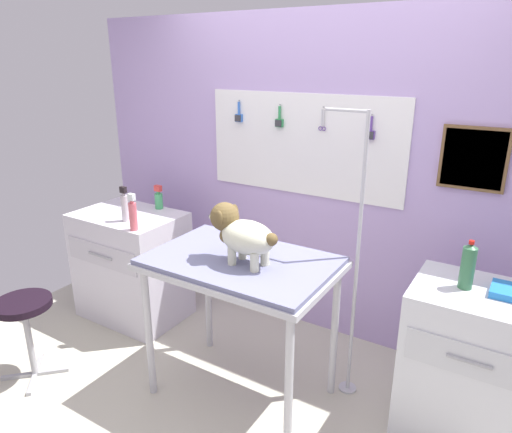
% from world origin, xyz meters
% --- Properties ---
extents(ground, '(4.40, 4.00, 0.04)m').
position_xyz_m(ground, '(0.00, 0.00, -0.02)').
color(ground, '#BAB5A1').
extents(rear_wall_panel, '(4.00, 0.11, 2.30)m').
position_xyz_m(rear_wall_panel, '(0.00, 1.28, 1.16)').
color(rear_wall_panel, '#B298CF').
rests_on(rear_wall_panel, ground).
extents(grooming_table, '(1.07, 0.70, 0.91)m').
position_xyz_m(grooming_table, '(-0.04, 0.30, 0.82)').
color(grooming_table, '#B7B7BC').
rests_on(grooming_table, ground).
extents(grooming_arm, '(0.30, 0.11, 1.74)m').
position_xyz_m(grooming_arm, '(0.50, 0.68, 0.81)').
color(grooming_arm, '#B7B7BC').
rests_on(grooming_arm, ground).
extents(dog, '(0.45, 0.22, 0.33)m').
position_xyz_m(dog, '(-0.01, 0.26, 1.09)').
color(dog, beige).
rests_on(dog, grooming_table).
extents(counter_left, '(0.80, 0.58, 0.86)m').
position_xyz_m(counter_left, '(-1.30, 0.64, 0.43)').
color(counter_left, silver).
rests_on(counter_left, ground).
extents(cabinet_right, '(0.68, 0.54, 0.87)m').
position_xyz_m(cabinet_right, '(1.18, 0.68, 0.44)').
color(cabinet_right, silver).
rests_on(cabinet_right, ground).
extents(stool, '(0.35, 0.35, 0.56)m').
position_xyz_m(stool, '(-1.29, -0.28, 0.46)').
color(stool, '#9E9EA3').
rests_on(stool, ground).
extents(spray_bottle_tall, '(0.05, 0.05, 0.26)m').
position_xyz_m(spray_bottle_tall, '(-1.18, 0.52, 0.97)').
color(spray_bottle_tall, '#B6ADB2').
rests_on(spray_bottle_tall, counter_left).
extents(conditioner_bottle, '(0.05, 0.05, 0.26)m').
position_xyz_m(conditioner_bottle, '(-0.99, 0.41, 0.98)').
color(conditioner_bottle, '#D76069').
rests_on(conditioner_bottle, counter_left).
extents(shampoo_bottle, '(0.06, 0.06, 0.19)m').
position_xyz_m(shampoo_bottle, '(-1.18, 0.86, 0.94)').
color(shampoo_bottle, '#3E9E5D').
rests_on(shampoo_bottle, counter_left).
extents(soda_bottle, '(0.07, 0.07, 0.26)m').
position_xyz_m(soda_bottle, '(1.09, 0.68, 0.99)').
color(soda_bottle, '#316942').
rests_on(soda_bottle, cabinet_right).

